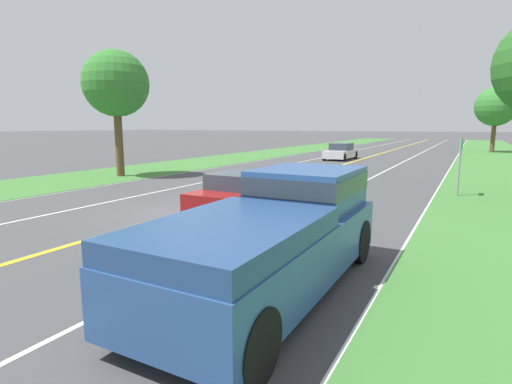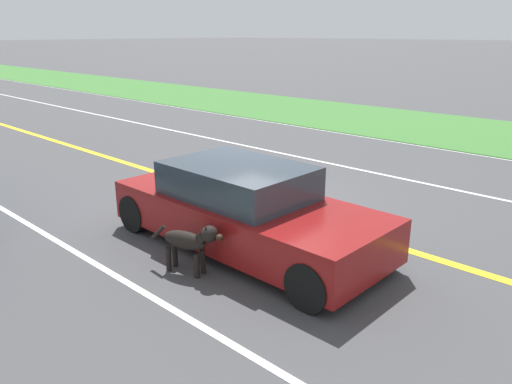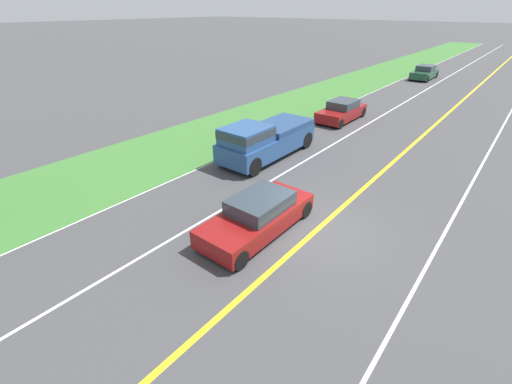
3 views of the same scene
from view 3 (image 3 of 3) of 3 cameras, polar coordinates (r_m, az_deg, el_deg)
The scene contains 11 objects.
ground_plane at distance 12.13m, azimuth 10.23°, elevation -6.13°, with size 400.00×400.00×0.00m, color #424244.
centre_divider_line at distance 12.13m, azimuth 10.24°, elevation -6.11°, with size 0.18×160.00×0.01m, color yellow.
lane_edge_line_right at distance 16.09m, azimuth -11.90°, elevation 2.87°, with size 0.14×160.00×0.01m, color white.
lane_dash_same_dir at distance 13.81m, azimuth -2.43°, elevation -1.01°, with size 0.10×160.00×0.01m, color white.
lane_dash_oncoming at distance 11.31m, azimuth 26.10°, elevation -11.93°, with size 0.10×160.00×0.01m, color white.
grass_verge_right at distance 18.34m, azimuth -18.02°, elevation 5.36°, with size 6.00×160.00×0.03m, color #3D7533.
ego_car at distance 11.56m, azimuth 0.32°, elevation -3.92°, with size 1.80×4.42×1.29m.
dog at distance 12.20m, azimuth -4.22°, elevation -2.80°, with size 0.45×1.15×0.78m.
pickup_truck at distance 17.25m, azimuth 1.42°, elevation 8.84°, with size 2.11×5.72×1.95m.
car_trailing_near at distance 24.31m, azimuth 14.09°, elevation 12.96°, with size 1.81×4.26×1.31m.
car_trailing_mid at distance 42.13m, azimuth 26.28°, elevation 17.40°, with size 1.84×4.34×1.38m.
Camera 3 is at (-4.48, 8.98, 6.81)m, focal length 24.00 mm.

